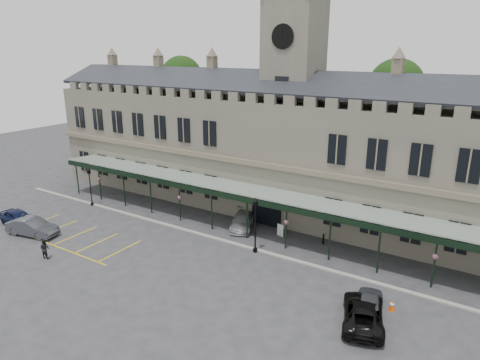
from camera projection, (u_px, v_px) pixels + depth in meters
The scene contains 21 objects.
ground at pixel (200, 271), 34.04m from camera, with size 140.00×140.00×0.00m, color #2F2F32.
station_building at pixel (290, 152), 44.99m from camera, with size 60.00×10.36×17.30m.
clock_tower at pixel (293, 88), 43.10m from camera, with size 5.60×5.60×24.80m.
canopy at pixel (248, 213), 39.36m from camera, with size 50.00×4.10×4.30m.
kerb at pixel (237, 244), 38.47m from camera, with size 60.00×0.40×0.12m, color gray.
parking_markings at pixel (71, 238), 39.98m from camera, with size 16.00×6.00×0.01m, color gold, non-canonical shape.
tree_behind_left at pixel (182, 78), 61.70m from camera, with size 6.00×6.00×16.00m.
tree_behind_mid at pixel (396, 88), 46.38m from camera, with size 6.00×6.00×16.00m.
lamp_post_left at pixel (90, 183), 47.45m from camera, with size 0.42×0.42×4.39m.
lamp_post_mid at pixel (255, 220), 36.32m from camera, with size 0.47×0.47×5.01m.
traffic_cone at pixel (392, 306), 28.81m from camera, with size 0.44×0.44×0.71m.
sign_board at pixel (280, 230), 40.16m from camera, with size 0.69×0.18×1.19m.
bollard_left at pixel (237, 219), 43.10m from camera, with size 0.18×0.18×0.98m, color black.
bollard_right at pixel (323, 239), 38.53m from camera, with size 0.17×0.17×0.97m, color black.
car_left_a at pixel (19, 218), 42.43m from camera, with size 1.93×4.80×1.64m, color #0B1233.
car_left_b at pixel (32, 227), 40.30m from camera, with size 1.75×5.03×1.66m, color #3C3F44.
car_taxi at pixel (242, 221), 42.06m from camera, with size 1.96×4.82×1.40m, color #A6A9AE.
car_van at pixel (363, 312), 27.36m from camera, with size 2.51×5.44×1.51m, color black.
car_right_a at pixel (369, 303), 28.51m from camera, with size 1.68×4.17×1.42m, color #3C3F44.
person_a at pixel (24, 222), 41.36m from camera, with size 0.61×0.40×1.67m, color black.
person_b at pixel (45, 249), 35.85m from camera, with size 0.83×0.65×1.71m, color black.
Camera 1 is at (18.96, -23.99, 16.94)m, focal length 32.00 mm.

